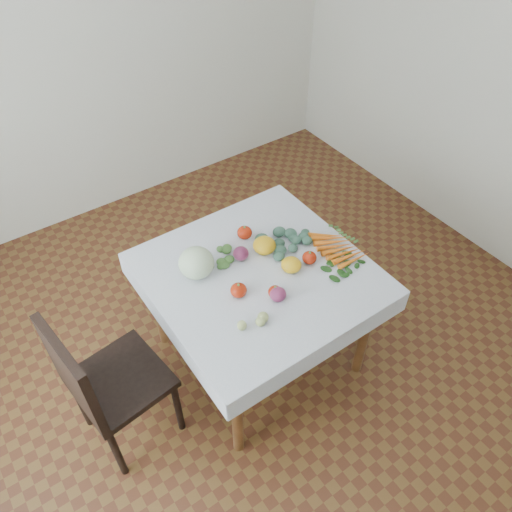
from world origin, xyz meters
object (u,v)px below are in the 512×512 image
at_px(table, 259,285).
at_px(chair, 101,382).
at_px(heirloom_back, 264,245).
at_px(carrot_bunch, 339,247).
at_px(cabbage, 196,263).

bearing_deg(table, chair, -179.43).
bearing_deg(heirloom_back, carrot_bunch, -33.03).
height_order(table, carrot_bunch, carrot_bunch).
relative_size(table, carrot_bunch, 2.90).
height_order(heirloom_back, carrot_bunch, heirloom_back).
distance_m(cabbage, heirloom_back, 0.40).
relative_size(table, chair, 1.03).
bearing_deg(carrot_bunch, table, 166.45).
relative_size(table, cabbage, 5.34).
bearing_deg(heirloom_back, cabbage, 171.29).
bearing_deg(chair, table, 0.57).
distance_m(table, cabbage, 0.38).
bearing_deg(table, cabbage, 147.65).
xyz_separation_m(table, chair, (-0.94, -0.01, -0.10)).
height_order(chair, carrot_bunch, chair).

